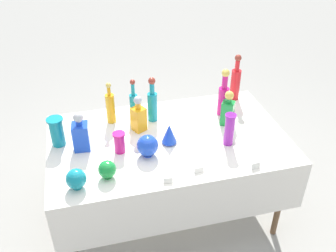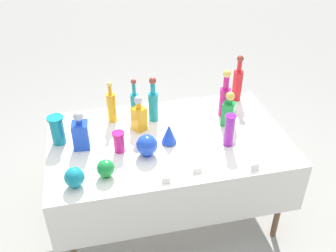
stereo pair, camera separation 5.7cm
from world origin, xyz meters
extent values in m
plane|color=gray|center=(0.00, 0.00, 0.00)|extent=(40.00, 40.00, 0.00)
cube|color=white|center=(0.00, 0.00, 0.74)|extent=(1.69, 1.01, 0.03)
cube|color=white|center=(0.00, -0.51, 0.56)|extent=(1.69, 0.01, 0.39)
cylinder|color=brown|center=(-0.74, -0.41, 0.36)|extent=(0.04, 0.04, 0.73)
cylinder|color=brown|center=(0.74, -0.41, 0.36)|extent=(0.04, 0.04, 0.73)
cylinder|color=brown|center=(-0.74, 0.41, 0.36)|extent=(0.04, 0.04, 0.73)
cylinder|color=brown|center=(0.74, 0.41, 0.36)|extent=(0.04, 0.04, 0.73)
cylinder|color=teal|center=(-0.19, 0.31, 0.86)|extent=(0.06, 0.06, 0.20)
cylinder|color=teal|center=(-0.19, 0.31, 1.01)|extent=(0.03, 0.03, 0.10)
sphere|color=maroon|center=(-0.19, 0.31, 1.07)|extent=(0.04, 0.04, 0.04)
cylinder|color=teal|center=(-0.06, 0.26, 0.87)|extent=(0.07, 0.07, 0.23)
cylinder|color=teal|center=(-0.06, 0.26, 1.03)|extent=(0.04, 0.04, 0.09)
sphere|color=maroon|center=(-0.06, 0.26, 1.09)|extent=(0.05, 0.05, 0.05)
cylinder|color=orange|center=(-0.36, 0.31, 0.88)|extent=(0.07, 0.07, 0.23)
cylinder|color=orange|center=(-0.36, 0.31, 1.02)|extent=(0.03, 0.03, 0.07)
sphere|color=gold|center=(-0.36, 0.31, 1.07)|extent=(0.04, 0.04, 0.04)
cylinder|color=#C61972|center=(0.49, 0.21, 0.87)|extent=(0.08, 0.08, 0.22)
cylinder|color=#C61972|center=(0.49, 0.21, 1.04)|extent=(0.04, 0.04, 0.11)
sphere|color=gold|center=(0.49, 0.21, 1.11)|extent=(0.06, 0.06, 0.06)
cylinder|color=red|center=(0.67, 0.41, 0.89)|extent=(0.08, 0.08, 0.26)
cylinder|color=red|center=(0.67, 0.41, 1.06)|extent=(0.04, 0.04, 0.09)
sphere|color=maroon|center=(0.67, 0.41, 1.13)|extent=(0.05, 0.05, 0.05)
cube|color=#198C38|center=(0.47, 0.07, 0.85)|extent=(0.12, 0.12, 0.19)
cylinder|color=#198C38|center=(0.47, 0.07, 0.97)|extent=(0.04, 0.04, 0.04)
sphere|color=gold|center=(0.47, 0.07, 1.00)|extent=(0.07, 0.07, 0.07)
cube|color=orange|center=(-0.18, 0.15, 0.85)|extent=(0.12, 0.12, 0.18)
cylinder|color=orange|center=(-0.18, 0.15, 0.97)|extent=(0.04, 0.04, 0.05)
sphere|color=#B2B2B7|center=(-0.18, 0.15, 1.01)|extent=(0.06, 0.06, 0.06)
cube|color=blue|center=(-0.60, 0.02, 0.86)|extent=(0.12, 0.12, 0.19)
cylinder|color=blue|center=(-0.60, 0.02, 0.97)|extent=(0.04, 0.04, 0.04)
sphere|color=#B2B2B7|center=(-0.60, 0.02, 1.01)|extent=(0.07, 0.07, 0.07)
cylinder|color=purple|center=(0.39, -0.17, 0.88)|extent=(0.07, 0.07, 0.24)
cylinder|color=purple|center=(0.39, -0.17, 0.99)|extent=(0.08, 0.08, 0.01)
cylinder|color=#C61972|center=(-0.35, -0.08, 0.84)|extent=(0.07, 0.07, 0.15)
cylinder|color=#C61972|center=(-0.35, -0.08, 0.90)|extent=(0.08, 0.08, 0.01)
cylinder|color=teal|center=(-0.76, 0.11, 0.86)|extent=(0.09, 0.09, 0.21)
cylinder|color=teal|center=(-0.76, 0.11, 0.96)|extent=(0.11, 0.11, 0.01)
cylinder|color=blue|center=(-0.01, -0.06, 0.77)|extent=(0.06, 0.06, 0.01)
cone|color=blue|center=(-0.01, -0.06, 0.84)|extent=(0.11, 0.11, 0.14)
cylinder|color=blue|center=(-0.18, -0.16, 0.76)|extent=(0.07, 0.07, 0.01)
sphere|color=blue|center=(-0.18, -0.16, 0.84)|extent=(0.14, 0.14, 0.14)
cylinder|color=teal|center=(-0.65, -0.37, 0.76)|extent=(0.06, 0.06, 0.01)
sphere|color=teal|center=(-0.65, -0.37, 0.83)|extent=(0.12, 0.12, 0.12)
cylinder|color=#198C38|center=(-0.46, -0.32, 0.76)|extent=(0.05, 0.05, 0.01)
sphere|color=#198C38|center=(-0.46, -0.32, 0.82)|extent=(0.11, 0.11, 0.11)
cube|color=white|center=(0.46, -0.46, 0.78)|extent=(0.06, 0.02, 0.04)
cube|color=white|center=(-0.11, -0.46, 0.78)|extent=(0.06, 0.02, 0.04)
cube|color=white|center=(0.10, -0.41, 0.78)|extent=(0.06, 0.02, 0.04)
camera|label=1|loc=(-0.53, -2.11, 2.33)|focal=40.00mm
camera|label=2|loc=(-0.47, -2.12, 2.33)|focal=40.00mm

